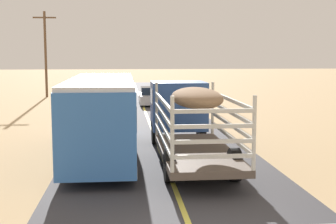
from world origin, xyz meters
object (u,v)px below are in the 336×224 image
Objects in this scene: bus at (102,115)px; car_far at (150,96)px; livestock_truck at (184,112)px; power_pole_far at (46,52)px.

bus is 2.27× the size of car_far.
livestock_truck is 3.46m from bus.
bus is at bearing -98.93° from car_far.
car_far is at bearing -39.62° from power_pole_far.
bus is at bearing -76.54° from power_pole_far.
livestock_truck is 1.17× the size of power_pole_far.
bus is at bearing -171.38° from livestock_truck.
power_pole_far reaches higher than livestock_truck.
power_pole_far is at bearing 110.29° from livestock_truck.
power_pole_far is (-10.05, 27.18, 2.64)m from livestock_truck.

